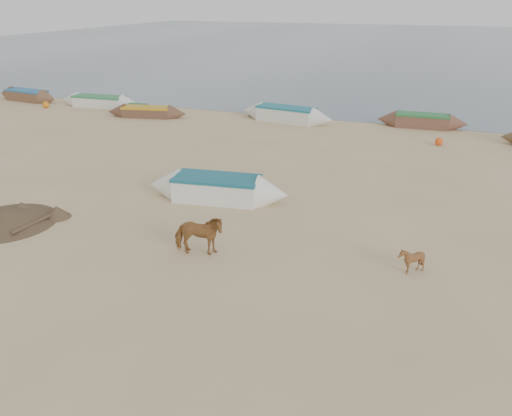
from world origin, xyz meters
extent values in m
plane|color=tan|center=(0.00, 0.00, 0.00)|extent=(140.00, 140.00, 0.00)
plane|color=slate|center=(0.00, 82.00, 0.01)|extent=(160.00, 160.00, 0.00)
imported|color=olive|center=(-1.21, 1.99, 0.69)|extent=(1.77, 1.14, 1.38)
imported|color=brown|center=(5.26, 3.14, 0.42)|extent=(0.79, 0.70, 0.85)
cone|color=brown|center=(-8.96, 1.77, 0.24)|extent=(3.78, 3.78, 0.48)
cube|color=#326F3B|center=(-14.68, 19.34, 0.30)|extent=(1.40, 1.20, 0.60)
sphere|color=#ED4D16|center=(5.72, 18.02, 0.22)|extent=(0.44, 0.44, 0.44)
cube|color=slate|center=(-6.20, 21.66, 0.28)|extent=(1.20, 1.10, 0.56)
sphere|color=orange|center=(-21.90, 18.60, 0.24)|extent=(0.48, 0.48, 0.48)
camera|label=1|loc=(5.38, -10.75, 7.73)|focal=35.00mm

